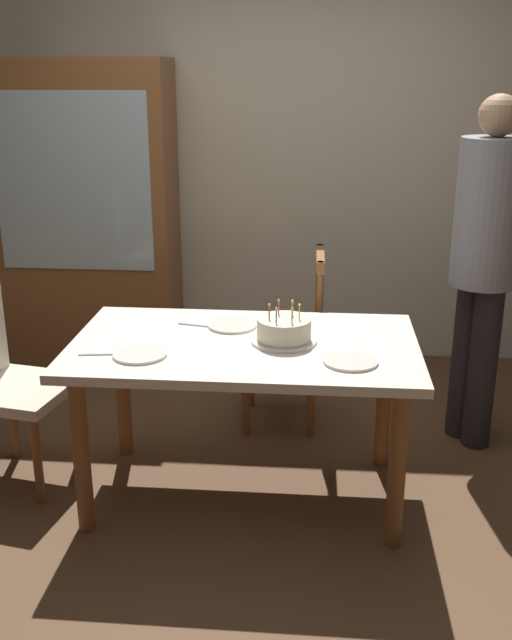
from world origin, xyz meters
name	(u,v)px	position (x,y,z in m)	size (l,w,h in m)	color
ground	(245,493)	(0.00, 0.00, 0.00)	(6.40, 6.40, 0.00)	brown
back_wall	(273,158)	(0.00, 1.85, 1.30)	(6.40, 0.10, 2.60)	beige
dining_table	(244,364)	(0.00, 0.00, 0.64)	(1.47, 0.86, 0.74)	silver
birthday_cake	(284,331)	(0.17, 0.01, 0.79)	(0.28, 0.28, 0.17)	silver
plate_near_celebrant	(140,354)	(-0.40, -0.19, 0.74)	(0.22, 0.22, 0.01)	silver
plate_far_side	(232,325)	(-0.07, 0.19, 0.74)	(0.22, 0.22, 0.01)	silver
plate_near_guest	(350,361)	(0.44, -0.19, 0.74)	(0.22, 0.22, 0.01)	silver
fork_near_celebrant	(101,354)	(-0.56, -0.20, 0.74)	(0.18, 0.02, 0.01)	silver
fork_far_side	(197,325)	(-0.23, 0.19, 0.74)	(0.18, 0.02, 0.01)	silver
chair_spindle_back	(286,342)	(0.14, 0.75, 0.46)	(0.44, 0.44, 0.95)	tan
chair_upholstered	(0,372)	(-1.12, 0.06, 0.53)	(0.51, 0.51, 0.95)	beige
person_guest	(485,254)	(1.10, 0.62, 0.99)	(0.32, 0.32, 1.73)	#262328
china_cabinet	(87,217)	(-1.15, 1.56, 0.95)	(1.10, 0.45, 1.90)	brown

